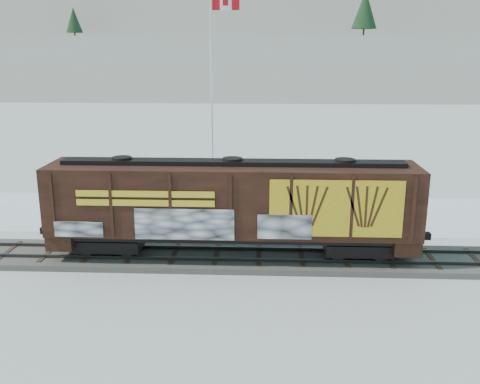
{
  "coord_description": "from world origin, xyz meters",
  "views": [
    {
      "loc": [
        2.19,
        -23.44,
        9.64
      ],
      "look_at": [
        0.98,
        3.0,
        2.55
      ],
      "focal_mm": 40.0,
      "sensor_mm": 36.0,
      "label": 1
    }
  ],
  "objects_px": {
    "car_white": "(165,197)",
    "car_dark": "(271,206)",
    "hopper_railcar": "(233,202)",
    "flagpole": "(214,120)",
    "car_silver": "(98,204)"
  },
  "relations": [
    {
      "from": "car_silver",
      "to": "car_dark",
      "type": "relative_size",
      "value": 0.96
    },
    {
      "from": "car_silver",
      "to": "car_dark",
      "type": "distance_m",
      "value": 10.25
    },
    {
      "from": "hopper_railcar",
      "to": "car_silver",
      "type": "bearing_deg",
      "value": 142.55
    },
    {
      "from": "flagpole",
      "to": "car_silver",
      "type": "relative_size",
      "value": 2.97
    },
    {
      "from": "hopper_railcar",
      "to": "car_white",
      "type": "xyz_separation_m",
      "value": [
        -4.67,
        8.08,
        -2.08
      ]
    },
    {
      "from": "car_white",
      "to": "car_silver",
      "type": "bearing_deg",
      "value": 104.77
    },
    {
      "from": "car_white",
      "to": "car_dark",
      "type": "relative_size",
      "value": 1.0
    },
    {
      "from": "flagpole",
      "to": "car_dark",
      "type": "bearing_deg",
      "value": -55.56
    },
    {
      "from": "car_silver",
      "to": "hopper_railcar",
      "type": "bearing_deg",
      "value": -121.07
    },
    {
      "from": "flagpole",
      "to": "car_white",
      "type": "height_order",
      "value": "flagpole"
    },
    {
      "from": "flagpole",
      "to": "car_dark",
      "type": "xyz_separation_m",
      "value": [
        3.86,
        -5.63,
        -4.32
      ]
    },
    {
      "from": "hopper_railcar",
      "to": "car_dark",
      "type": "bearing_deg",
      "value": 74.44
    },
    {
      "from": "hopper_railcar",
      "to": "flagpole",
      "type": "height_order",
      "value": "flagpole"
    },
    {
      "from": "flagpole",
      "to": "hopper_railcar",
      "type": "bearing_deg",
      "value": -80.82
    },
    {
      "from": "car_white",
      "to": "car_dark",
      "type": "bearing_deg",
      "value": -111.21
    }
  ]
}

